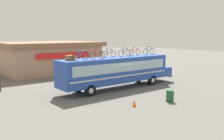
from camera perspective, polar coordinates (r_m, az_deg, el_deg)
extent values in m
plane|color=#605E59|center=(24.46, 0.93, -4.28)|extent=(120.00, 120.00, 0.00)
cube|color=#23479E|center=(24.13, 0.94, 0.11)|extent=(11.98, 2.35, 2.40)
cube|color=#23479E|center=(28.87, 11.13, -0.17)|extent=(1.27, 2.16, 0.94)
cube|color=#99B7C6|center=(23.18, 2.82, 0.68)|extent=(11.03, 0.04, 0.88)
cube|color=#99B7C6|center=(25.00, -0.80, 1.24)|extent=(11.03, 0.04, 0.88)
cube|color=silver|center=(23.30, 2.81, -1.38)|extent=(11.51, 0.03, 0.12)
cube|color=silver|center=(25.12, -0.80, -0.67)|extent=(11.51, 0.03, 0.12)
cube|color=silver|center=(29.48, 11.97, -1.11)|extent=(0.16, 2.23, 0.24)
cylinder|color=black|center=(26.40, 9.22, -2.32)|extent=(1.03, 0.28, 1.03)
cylinder|color=silver|center=(26.40, 9.22, -2.32)|extent=(0.46, 0.30, 0.46)
cylinder|color=black|center=(27.81, 6.06, -1.73)|extent=(1.03, 0.28, 1.03)
cylinder|color=silver|center=(27.81, 6.06, -1.73)|extent=(0.46, 0.30, 0.46)
cylinder|color=black|center=(21.38, -5.01, -4.72)|extent=(1.03, 0.28, 1.03)
cylinder|color=silver|center=(21.38, -5.01, -4.72)|extent=(0.46, 0.30, 0.46)
cylinder|color=black|center=(23.09, -7.86, -3.80)|extent=(1.03, 0.28, 1.03)
cylinder|color=silver|center=(23.09, -7.86, -3.80)|extent=(0.46, 0.30, 0.46)
cube|color=olive|center=(21.32, -9.66, 2.77)|extent=(0.62, 0.56, 0.43)
torus|color=black|center=(20.97, -8.33, 3.04)|extent=(0.67, 0.04, 0.67)
torus|color=black|center=(21.48, -6.10, 3.20)|extent=(0.67, 0.04, 0.67)
cylinder|color=#197FDB|center=(21.10, -7.66, 3.78)|extent=(0.19, 0.04, 0.48)
cylinder|color=#197FDB|center=(21.25, -6.99, 3.78)|extent=(0.45, 0.04, 0.46)
cylinder|color=#197FDB|center=(21.20, -7.18, 4.40)|extent=(0.58, 0.04, 0.07)
cylinder|color=#197FDB|center=(21.07, -7.90, 3.10)|extent=(0.37, 0.03, 0.05)
cylinder|color=#197FDB|center=(21.01, -8.09, 3.72)|extent=(0.24, 0.03, 0.50)
cylinder|color=#197FDB|center=(21.41, -6.31, 3.80)|extent=(0.20, 0.03, 0.47)
cylinder|color=silver|center=(21.35, -6.52, 4.53)|extent=(0.03, 0.44, 0.03)
ellipsoid|color=black|center=(21.04, -7.86, 4.51)|extent=(0.20, 0.08, 0.06)
torus|color=black|center=(21.87, -4.38, 3.29)|extent=(0.66, 0.04, 0.66)
torus|color=black|center=(22.42, -2.34, 3.43)|extent=(0.66, 0.04, 0.66)
cylinder|color=red|center=(22.01, -3.76, 3.97)|extent=(0.19, 0.04, 0.47)
cylinder|color=red|center=(22.18, -3.15, 3.97)|extent=(0.45, 0.04, 0.45)
cylinder|color=red|center=(22.12, -3.32, 4.55)|extent=(0.58, 0.04, 0.07)
cylinder|color=red|center=(21.97, -3.98, 3.34)|extent=(0.37, 0.03, 0.05)
cylinder|color=red|center=(21.91, -4.15, 3.92)|extent=(0.24, 0.03, 0.49)
cylinder|color=red|center=(22.35, -2.53, 3.98)|extent=(0.20, 0.03, 0.46)
cylinder|color=silver|center=(22.29, -2.71, 4.67)|extent=(0.03, 0.44, 0.03)
ellipsoid|color=black|center=(21.95, -3.93, 4.66)|extent=(0.20, 0.08, 0.06)
torus|color=black|center=(23.48, -1.65, 3.64)|extent=(0.65, 0.04, 0.65)
torus|color=black|center=(24.11, 0.31, 3.76)|extent=(0.65, 0.04, 0.65)
cylinder|color=black|center=(23.65, -1.06, 4.26)|extent=(0.20, 0.04, 0.46)
cylinder|color=black|center=(23.84, -0.47, 4.26)|extent=(0.48, 0.04, 0.44)
cylinder|color=black|center=(23.78, -0.62, 4.79)|extent=(0.62, 0.04, 0.07)
cylinder|color=black|center=(23.60, -1.27, 3.68)|extent=(0.39, 0.03, 0.05)
cylinder|color=black|center=(23.53, -1.43, 4.22)|extent=(0.25, 0.03, 0.48)
cylinder|color=black|center=(24.04, 0.13, 4.27)|extent=(0.22, 0.03, 0.45)
cylinder|color=silver|center=(23.97, -0.04, 4.90)|extent=(0.03, 0.44, 0.03)
ellipsoid|color=black|center=(23.58, -1.22, 4.90)|extent=(0.20, 0.08, 0.06)
torus|color=black|center=(24.42, 2.09, 3.86)|extent=(0.69, 0.04, 0.69)
torus|color=black|center=(25.06, 3.76, 3.96)|extent=(0.69, 0.04, 0.69)
cylinder|color=black|center=(24.59, 2.61, 4.50)|extent=(0.19, 0.04, 0.49)
cylinder|color=black|center=(24.78, 3.11, 4.49)|extent=(0.45, 0.04, 0.48)
cylinder|color=black|center=(24.72, 2.98, 5.04)|extent=(0.58, 0.04, 0.07)
cylinder|color=black|center=(24.54, 2.42, 3.90)|extent=(0.37, 0.03, 0.05)
cylinder|color=black|center=(24.47, 2.29, 4.46)|extent=(0.24, 0.03, 0.52)
cylinder|color=black|center=(24.98, 3.62, 4.49)|extent=(0.20, 0.03, 0.48)
cylinder|color=silver|center=(24.91, 3.48, 5.14)|extent=(0.03, 0.44, 0.03)
ellipsoid|color=black|center=(24.53, 2.48, 5.15)|extent=(0.20, 0.08, 0.06)
torus|color=black|center=(25.78, 4.43, 4.03)|extent=(0.66, 0.04, 0.66)
torus|color=black|center=(26.47, 6.01, 4.12)|extent=(0.66, 0.04, 0.66)
cylinder|color=red|center=(25.97, 4.92, 4.61)|extent=(0.19, 0.04, 0.47)
cylinder|color=red|center=(26.18, 5.40, 4.60)|extent=(0.46, 0.04, 0.45)
cylinder|color=red|center=(26.11, 5.28, 5.09)|extent=(0.60, 0.04, 0.07)
cylinder|color=red|center=(25.91, 4.74, 4.07)|extent=(0.38, 0.03, 0.05)
cylinder|color=red|center=(25.84, 4.61, 4.57)|extent=(0.25, 0.03, 0.49)
cylinder|color=red|center=(26.39, 5.88, 4.60)|extent=(0.21, 0.03, 0.46)
cylinder|color=silver|center=(26.31, 5.75, 5.18)|extent=(0.03, 0.44, 0.03)
ellipsoid|color=black|center=(25.90, 4.80, 5.20)|extent=(0.20, 0.08, 0.06)
torus|color=black|center=(26.89, 7.76, 4.21)|extent=(0.71, 0.04, 0.71)
torus|color=black|center=(27.64, 9.23, 4.28)|extent=(0.71, 0.04, 0.71)
cylinder|color=green|center=(27.10, 8.22, 4.80)|extent=(0.20, 0.04, 0.51)
cylinder|color=green|center=(27.32, 8.66, 4.78)|extent=(0.48, 0.04, 0.49)
cylinder|color=green|center=(27.25, 8.56, 5.30)|extent=(0.62, 0.04, 0.07)
cylinder|color=green|center=(27.03, 8.04, 4.25)|extent=(0.39, 0.03, 0.05)
cylinder|color=green|center=(26.95, 7.94, 4.77)|extent=(0.25, 0.03, 0.53)
cylinder|color=green|center=(27.55, 9.11, 4.78)|extent=(0.21, 0.03, 0.50)
cylinder|color=silver|center=(27.47, 8.99, 5.39)|extent=(0.03, 0.44, 0.03)
ellipsoid|color=black|center=(27.02, 8.11, 5.41)|extent=(0.20, 0.08, 0.06)
cube|color=tan|center=(36.80, -14.50, 2.53)|extent=(12.34, 9.63, 3.65)
cube|color=brown|center=(36.66, -14.62, 5.81)|extent=(13.33, 10.40, 0.57)
cube|color=red|center=(32.32, -10.96, 3.32)|extent=(7.41, 0.16, 0.70)
cylinder|color=#1E592D|center=(20.23, 13.18, -5.84)|extent=(0.59, 0.59, 0.90)
cone|color=orange|center=(18.53, 5.13, -7.57)|extent=(0.31, 0.31, 0.51)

